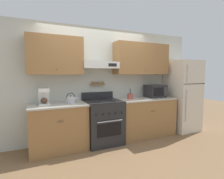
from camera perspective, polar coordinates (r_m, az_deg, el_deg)
ground_plane at (r=3.74m, az=-1.07°, el=-18.49°), size 16.00×16.00×0.00m
wall_back at (r=4.05m, az=-3.59°, el=5.10°), size 5.20×0.46×2.55m
counter_left at (r=3.67m, az=-17.09°, el=-11.62°), size 1.10×0.68×0.91m
counter_right at (r=4.41m, az=10.57°, el=-8.64°), size 1.46×0.68×0.91m
stove_range at (r=3.86m, az=-2.98°, el=-10.35°), size 0.76×0.74×1.08m
refrigerator at (r=5.04m, az=21.93°, el=-1.82°), size 0.73×0.78×1.84m
tea_kettle at (r=3.62m, az=-13.25°, el=-3.18°), size 0.26×0.20×0.21m
coffee_maker at (r=3.57m, az=-21.36°, el=-2.14°), size 0.19×0.21×0.32m
microwave at (r=4.55m, az=13.98°, el=-0.48°), size 0.46×0.38×0.31m
utensil_crock at (r=4.12m, az=5.95°, el=-2.16°), size 0.13×0.13×0.28m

